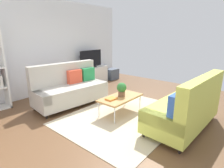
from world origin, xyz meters
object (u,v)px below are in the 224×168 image
Objects in this scene: couch_green at (186,108)px; tv at (91,59)px; couch_beige at (70,88)px; bottle_1 at (90,66)px; vase_1 at (82,66)px; storage_trunk at (112,74)px; vase_0 at (78,67)px; coffee_table at (121,98)px; bottle_0 at (88,65)px; potted_plant at (122,89)px; table_book_0 at (111,99)px; tv_console at (91,76)px.

tv is at bearing 76.74° from couch_green.
bottle_1 is (1.71, 1.06, 0.28)m from couch_beige.
vase_1 is (1.41, 1.15, 0.28)m from couch_beige.
couch_green reaches higher than vase_1.
storage_trunk is 1.76m from vase_0.
coffee_table is at bearing -111.91° from vase_1.
couch_green reaches higher than bottle_1.
vase_1 is 0.80× the size of bottle_0.
potted_plant is 1.48× the size of bottle_0.
potted_plant is at bearing -6.48° from table_book_0.
table_book_0 is 1.75× the size of vase_0.
storage_trunk is 3.10× the size of bottle_1.
vase_1 is (-0.39, 0.05, 0.41)m from tv_console.
couch_beige is at bearing -140.79° from vase_1.
couch_green is 11.58× the size of bottle_1.
tv_console is 4.27× the size of potted_plant.
bottle_1 is at bearing 56.36° from table_book_0.
couch_green is 4.45m from storage_trunk.
bottle_1 is (-0.09, -0.02, -0.23)m from tv.
couch_beige is 11.76× the size of bottle_1.
tv_console is at bearing 11.28° from bottle_0.
couch_green is 1.76× the size of coffee_table.
tv_console is 7.89× the size of vase_1.
storage_trunk is at bearing 62.70° from couch_green.
bottle_0 is at bearing -13.34° from vase_0.
potted_plant is at bearing -118.69° from tv_console.
storage_trunk is at bearing -155.52° from couch_beige.
tv_console is 0.57m from vase_1.
bottle_1 is (0.30, -0.09, -0.00)m from vase_1.
table_book_0 is (-0.28, 0.05, 0.05)m from coffee_table.
vase_0 is 0.77× the size of vase_1.
vase_1 is (0.19, 0.00, 0.02)m from vase_0.
tv_console reaches higher than table_book_0.
bottle_1 reaches higher than tv_console.
storage_trunk is 1.58× the size of potted_plant.
couch_beige is at bearing -149.07° from tv.
tv_console is at bearing 61.31° from potted_plant.
vase_1 is (-1.49, 0.15, 0.51)m from storage_trunk.
coffee_table is (0.38, -1.42, -0.05)m from couch_beige.
tv is 0.63m from vase_0.
couch_beige is at bearing 104.83° from coffee_table.
tv_console is 0.70m from vase_0.
couch_green is 14.12× the size of vase_0.
couch_beige is 8.90× the size of bottle_0.
storage_trunk is at bearing -5.74° from vase_1.
potted_plant is 2.73m from bottle_0.
vase_0 is 0.82× the size of bottle_1.
couch_beige is 14.34× the size of vase_0.
coffee_table is 2.84m from bottle_1.
vase_1 is at bearing -135.32° from couch_beige.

